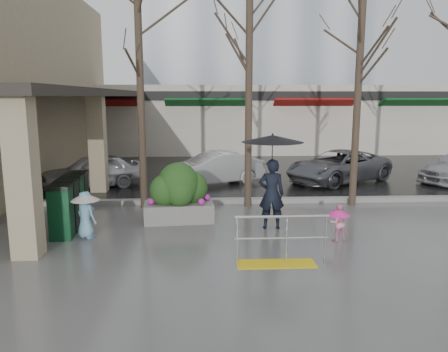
{
  "coord_description": "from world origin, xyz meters",
  "views": [
    {
      "loc": [
        -0.16,
        -9.56,
        3.37
      ],
      "look_at": [
        0.37,
        1.73,
        1.3
      ],
      "focal_mm": 35.0,
      "sensor_mm": 36.0,
      "label": 1
    }
  ],
  "objects": [
    {
      "name": "pillar_front",
      "position": [
        -3.9,
        -0.5,
        1.75
      ],
      "size": [
        0.55,
        0.55,
        3.5
      ],
      "primitive_type": "cube",
      "color": "tan",
      "rests_on": "ground"
    },
    {
      "name": "ground",
      "position": [
        0.0,
        0.0,
        0.0
      ],
      "size": [
        120.0,
        120.0,
        0.0
      ],
      "primitive_type": "plane",
      "color": "#51514F",
      "rests_on": "ground"
    },
    {
      "name": "storefront_row",
      "position": [
        2.0,
        17.97,
        2.01
      ],
      "size": [
        34.0,
        6.74,
        4.0
      ],
      "color": "beige",
      "rests_on": "ground"
    },
    {
      "name": "planter",
      "position": [
        -0.84,
        2.06,
        0.77
      ],
      "size": [
        1.93,
        1.13,
        1.62
      ],
      "rotation": [
        0.0,
        0.0,
        0.09
      ],
      "color": "gray",
      "rests_on": "ground"
    },
    {
      "name": "tree_mideast",
      "position": [
        4.5,
        3.6,
        4.86
      ],
      "size": [
        3.2,
        3.2,
        6.5
      ],
      "color": "#382B21",
      "rests_on": "ground"
    },
    {
      "name": "car_a",
      "position": [
        -4.31,
        6.68,
        0.63
      ],
      "size": [
        3.99,
        2.79,
        1.26
      ],
      "primitive_type": "imported",
      "rotation": [
        0.0,
        0.0,
        -1.18
      ],
      "color": "#BAB9BF",
      "rests_on": "ground"
    },
    {
      "name": "woman",
      "position": [
        1.57,
        1.28,
        1.57
      ],
      "size": [
        1.58,
        1.58,
        2.46
      ],
      "rotation": [
        0.0,
        0.0,
        3.08
      ],
      "color": "black",
      "rests_on": "ground"
    },
    {
      "name": "canopy_slab",
      "position": [
        -4.8,
        8.0,
        3.62
      ],
      "size": [
        2.8,
        18.0,
        0.25
      ],
      "primitive_type": "cube",
      "color": "#2D2823",
      "rests_on": "pillar_front"
    },
    {
      "name": "child_blue",
      "position": [
        -3.0,
        0.72,
        0.69
      ],
      "size": [
        0.7,
        0.7,
        1.15
      ],
      "rotation": [
        0.0,
        0.0,
        2.51
      ],
      "color": "#7AB1D9",
      "rests_on": "ground"
    },
    {
      "name": "car_b",
      "position": [
        0.23,
        7.08,
        0.63
      ],
      "size": [
        4.04,
        2.68,
        1.26
      ],
      "primitive_type": "imported",
      "rotation": [
        0.0,
        0.0,
        -1.18
      ],
      "color": "silver",
      "rests_on": "ground"
    },
    {
      "name": "handrail",
      "position": [
        1.36,
        -1.2,
        0.38
      ],
      "size": [
        1.9,
        0.5,
        1.03
      ],
      "color": "yellow",
      "rests_on": "ground"
    },
    {
      "name": "car_c",
      "position": [
        5.19,
        7.32,
        0.63
      ],
      "size": [
        4.96,
        4.16,
        1.26
      ],
      "primitive_type": "imported",
      "rotation": [
        0.0,
        0.0,
        -1.02
      ],
      "color": "#5A5D62",
      "rests_on": "ground"
    },
    {
      "name": "street_asphalt",
      "position": [
        0.0,
        22.0,
        0.01
      ],
      "size": [
        120.0,
        36.0,
        0.01
      ],
      "primitive_type": "cube",
      "color": "black",
      "rests_on": "ground"
    },
    {
      "name": "tree_midwest",
      "position": [
        1.2,
        3.6,
        5.23
      ],
      "size": [
        3.2,
        3.2,
        7.0
      ],
      "color": "#382B21",
      "rests_on": "ground"
    },
    {
      "name": "tree_west",
      "position": [
        -2.0,
        3.6,
        5.08
      ],
      "size": [
        3.2,
        3.2,
        6.8
      ],
      "color": "#382B21",
      "rests_on": "ground"
    },
    {
      "name": "news_boxes",
      "position": [
        -3.61,
        1.57,
        0.66
      ],
      "size": [
        0.66,
        2.39,
        1.32
      ],
      "rotation": [
        0.0,
        0.0,
        0.06
      ],
      "color": "#0C361C",
      "rests_on": "ground"
    },
    {
      "name": "pillar_back",
      "position": [
        -3.9,
        6.0,
        1.75
      ],
      "size": [
        0.55,
        0.55,
        3.5
      ],
      "primitive_type": "cube",
      "color": "tan",
      "rests_on": "ground"
    },
    {
      "name": "child_pink",
      "position": [
        2.99,
        0.19,
        0.52
      ],
      "size": [
        0.55,
        0.55,
        0.89
      ],
      "rotation": [
        0.0,
        0.0,
        3.2
      ],
      "color": "#FF9BC0",
      "rests_on": "ground"
    },
    {
      "name": "curb",
      "position": [
        0.0,
        4.0,
        0.07
      ],
      "size": [
        120.0,
        0.3,
        0.15
      ],
      "primitive_type": "cube",
      "color": "gray",
      "rests_on": "ground"
    }
  ]
}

